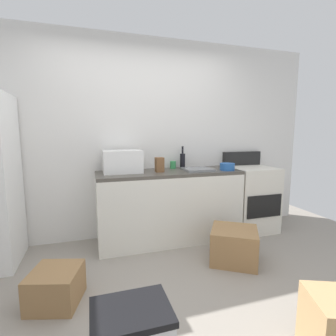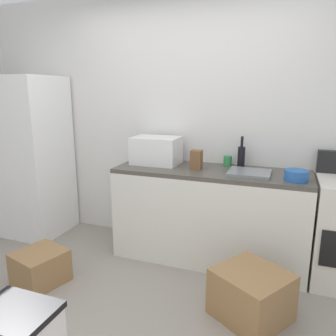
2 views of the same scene
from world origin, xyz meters
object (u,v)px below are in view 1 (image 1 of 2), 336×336
at_px(cardboard_box_medium, 56,287).
at_px(knife_block, 159,165).
at_px(cardboard_box_small, 234,245).
at_px(stove_oven, 250,197).
at_px(mixing_bowl, 227,167).
at_px(coffee_mug, 173,165).
at_px(wine_bottle, 183,160).
at_px(microwave, 122,161).

bearing_deg(cardboard_box_medium, knife_block, 38.56).
bearing_deg(cardboard_box_small, stove_oven, 46.32).
relative_size(knife_block, cardboard_box_small, 0.38).
xyz_separation_m(mixing_bowl, cardboard_box_medium, (-2.00, -0.78, -0.80)).
xyz_separation_m(coffee_mug, mixing_bowl, (0.62, -0.35, -0.00)).
distance_m(cardboard_box_medium, cardboard_box_small, 1.76).
distance_m(knife_block, cardboard_box_medium, 1.67).
bearing_deg(wine_bottle, stove_oven, -10.96).
xyz_separation_m(stove_oven, cardboard_box_medium, (-2.48, -0.93, -0.32)).
height_order(stove_oven, mixing_bowl, stove_oven).
xyz_separation_m(mixing_bowl, cardboard_box_small, (-0.25, -0.61, -0.76)).
distance_m(stove_oven, mixing_bowl, 0.69).
bearing_deg(knife_block, wine_bottle, 29.47).
height_order(coffee_mug, mixing_bowl, coffee_mug).
bearing_deg(mixing_bowl, knife_block, 172.40).
xyz_separation_m(stove_oven, coffee_mug, (-1.10, 0.20, 0.48)).
bearing_deg(wine_bottle, mixing_bowl, -34.13).
bearing_deg(stove_oven, cardboard_box_medium, -159.51).
xyz_separation_m(microwave, cardboard_box_medium, (-0.68, -1.00, -0.89)).
bearing_deg(mixing_bowl, stove_oven, 17.10).
xyz_separation_m(stove_oven, microwave, (-1.80, 0.07, 0.57)).
relative_size(stove_oven, mixing_bowl, 5.79).
bearing_deg(microwave, mixing_bowl, -9.28).
distance_m(wine_bottle, coffee_mug, 0.14).
relative_size(coffee_mug, mixing_bowl, 0.53).
xyz_separation_m(coffee_mug, cardboard_box_small, (0.37, -0.96, -0.77)).
distance_m(stove_oven, microwave, 1.89).
bearing_deg(microwave, coffee_mug, 10.92).
xyz_separation_m(wine_bottle, mixing_bowl, (0.49, -0.33, -0.06)).
height_order(coffee_mug, knife_block, knife_block).
height_order(knife_block, cardboard_box_medium, knife_block).
height_order(knife_block, mixing_bowl, knife_block).
bearing_deg(mixing_bowl, cardboard_box_small, -112.13).
bearing_deg(coffee_mug, cardboard_box_medium, -140.66).
relative_size(wine_bottle, coffee_mug, 3.00).
xyz_separation_m(wine_bottle, coffee_mug, (-0.13, 0.02, -0.06)).
relative_size(coffee_mug, cardboard_box_medium, 0.26).
relative_size(wine_bottle, mixing_bowl, 1.58).
bearing_deg(mixing_bowl, microwave, 170.72).
relative_size(microwave, knife_block, 2.56).
bearing_deg(stove_oven, microwave, 177.80).
bearing_deg(coffee_mug, knife_block, -137.42).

